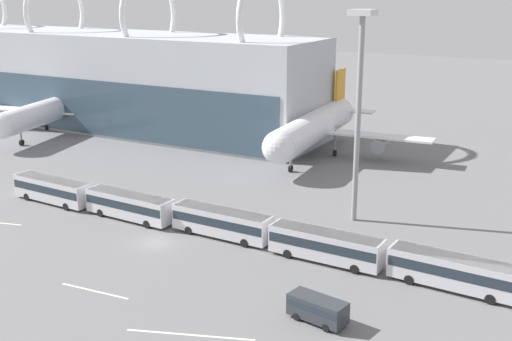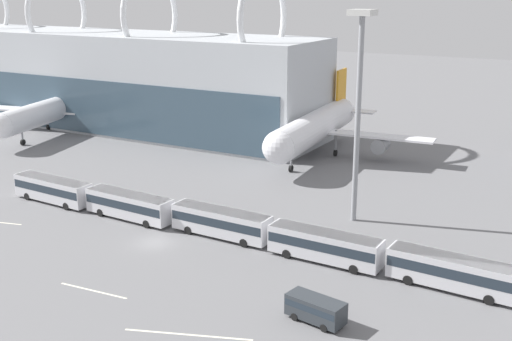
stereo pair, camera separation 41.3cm
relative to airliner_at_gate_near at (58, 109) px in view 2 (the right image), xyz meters
The scene contains 15 objects.
ground_plane 65.24m from the airliner_at_gate_near, 35.02° to the right, with size 440.00×440.00×0.00m, color slate.
terminal_building 14.40m from the airliner_at_gate_near, 130.20° to the left, with size 119.69×20.61×31.30m.
airliner_at_gate_near is the anchor object (origin of this frame).
airliner_at_gate_far 53.59m from the airliner_at_gate_near, ahead, with size 39.83×37.27×13.29m.
shuttle_bus_0 46.20m from the airliner_at_gate_near, 45.22° to the right, with size 12.53×3.34×3.34m.
shuttle_bus_1 56.34m from the airliner_at_gate_near, 35.61° to the right, with size 12.51×3.27×3.34m.
shuttle_bus_2 67.30m from the airliner_at_gate_near, 28.64° to the right, with size 12.46×2.99×3.34m.
shuttle_bus_3 79.41m from the airliner_at_gate_near, 24.39° to the right, with size 12.46×2.99×3.34m.
shuttle_bus_4 91.65m from the airliner_at_gate_near, 20.97° to the right, with size 12.53×3.36×3.34m.
service_van_foreground 88.91m from the airliner_at_gate_near, 30.33° to the right, with size 5.54×2.95×2.23m.
floodlight_mast 74.04m from the airliner_at_gate_near, 15.38° to the right, with size 2.81×2.81×25.65m.
lane_stripe_0 46.02m from the airliner_at_gate_near, 40.65° to the right, with size 8.41×0.25×0.01m, color silver.
lane_stripe_2 74.87m from the airliner_at_gate_near, 41.91° to the right, with size 7.77×0.25×0.01m, color silver.
lane_stripe_3 39.29m from the airliner_at_gate_near, 48.44° to the right, with size 9.54×0.25×0.01m, color silver.
lane_stripe_4 86.01m from the airliner_at_gate_near, 37.35° to the right, with size 11.07×0.25×0.01m, color silver.
Camera 2 is at (43.40, -53.77, 28.15)m, focal length 45.00 mm.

